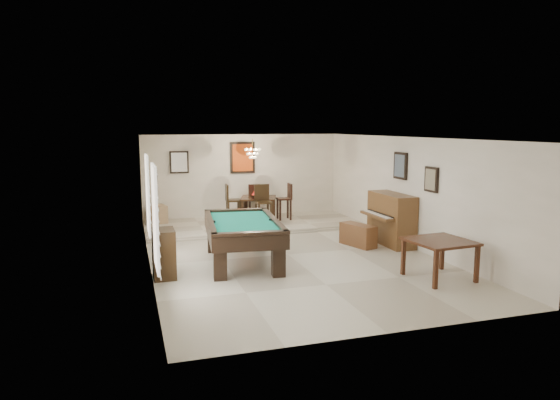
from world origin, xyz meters
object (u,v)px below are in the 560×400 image
dining_chair_south (263,205)px  dining_chair_west (233,203)px  apothecary_chest (164,254)px  dining_chair_north (253,200)px  upright_piano (386,219)px  corner_bench (157,214)px  chandelier (253,150)px  pool_table (243,242)px  piano_bench (358,235)px  dining_chair_east (284,202)px  flower_vase (258,189)px  dining_table (258,207)px  square_table (439,259)px

dining_chair_south → dining_chair_west: dining_chair_south is taller
apothecary_chest → dining_chair_north: (3.02, 5.16, 0.16)m
upright_piano → dining_chair_north: 4.64m
corner_bench → chandelier: chandelier is taller
pool_table → piano_bench: (2.98, 0.66, -0.18)m
upright_piano → dining_chair_east: bearing=115.8°
piano_bench → dining_chair_east: (-0.86, 3.18, 0.39)m
pool_table → dining_chair_north: size_ratio=2.66×
dining_chair_south → dining_chair_north: size_ratio=1.13×
flower_vase → chandelier: 1.19m
dining_table → dining_chair_south: size_ratio=0.87×
pool_table → square_table: size_ratio=2.48×
piano_bench → dining_chair_north: dining_chair_north is taller
upright_piano → piano_bench: 0.79m
dining_chair_south → dining_table: bearing=86.9°
chandelier → dining_chair_south: bearing=-70.0°
dining_chair_west → pool_table: bearing=174.8°
flower_vase → dining_chair_east: 0.88m
piano_bench → corner_bench: corner_bench is taller
chandelier → dining_chair_east: bearing=14.0°
dining_chair_west → chandelier: (0.51, -0.25, 1.53)m
dining_table → flower_vase: flower_vase is taller
corner_bench → apothecary_chest: bearing=-92.1°
pool_table → piano_bench: bearing=18.4°
dining_chair_north → dining_chair_east: dining_chair_east is taller
dining_table → dining_chair_west: 0.75m
flower_vase → dining_chair_north: 0.91m
chandelier → dining_chair_west: bearing=154.2°
apothecary_chest → dining_table: bearing=55.5°
dining_chair_east → dining_chair_south: bearing=-46.2°
flower_vase → pool_table: bearing=-109.4°
flower_vase → corner_bench: bearing=168.1°
dining_chair_south → chandelier: size_ratio=1.89×
dining_chair_east → piano_bench: bearing=17.4°
square_table → dining_table: bearing=108.1°
square_table → dining_chair_west: dining_chair_west is taller
dining_chair_north → dining_table: bearing=82.8°
dining_chair_south → piano_bench: bearing=-54.8°
square_table → upright_piano: bearing=81.9°
dining_table → dining_chair_west: (-0.73, 0.01, 0.14)m
square_table → dining_table: (-1.95, 5.96, 0.16)m
flower_vase → dining_chair_south: bearing=-93.7°
corner_bench → square_table: bearing=-54.0°
dining_chair_west → dining_chair_east: (1.51, 0.00, -0.02)m
upright_piano → apothecary_chest: size_ratio=1.60×
square_table → piano_bench: 2.82m
dining_table → chandelier: 1.70m
dining_table → piano_bench: bearing=-62.7°
dining_chair_west → flower_vase: bearing=-86.9°
dining_chair_west → apothecary_chest: bearing=156.5°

